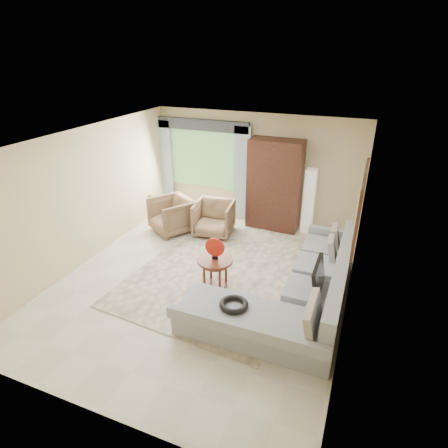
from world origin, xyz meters
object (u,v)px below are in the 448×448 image
at_px(potted_plant, 157,204).
at_px(armoire, 275,185).
at_px(armchair_right, 214,218).
at_px(sectional_sofa, 300,295).
at_px(armchair_left, 172,215).
at_px(tv_screen, 319,277).
at_px(coffee_table, 215,274).
at_px(floor_lamp, 309,201).

relative_size(potted_plant, armoire, 0.28).
xyz_separation_m(armchair_right, armoire, (1.15, 0.88, 0.66)).
height_order(sectional_sofa, armoire, armoire).
bearing_deg(armchair_left, armoire, 61.66).
height_order(sectional_sofa, tv_screen, tv_screen).
relative_size(armchair_right, potted_plant, 1.48).
xyz_separation_m(armchair_right, potted_plant, (-1.80, 0.49, -0.10)).
xyz_separation_m(sectional_sofa, coffee_table, (-1.49, -0.00, 0.05)).
distance_m(sectional_sofa, armchair_right, 3.12).
xyz_separation_m(armchair_left, potted_plant, (-0.85, 0.72, -0.11)).
height_order(sectional_sofa, armchair_left, sectional_sofa).
height_order(tv_screen, armoire, armoire).
relative_size(armchair_right, armoire, 0.41).
bearing_deg(coffee_table, sectional_sofa, 0.14).
height_order(sectional_sofa, potted_plant, sectional_sofa).
height_order(coffee_table, armchair_left, armchair_left).
height_order(armchair_right, armoire, armoire).
bearing_deg(tv_screen, floor_lamp, 103.07).
bearing_deg(potted_plant, floor_lamp, 6.89).
xyz_separation_m(tv_screen, floor_lamp, (-0.70, 3.02, 0.03)).
xyz_separation_m(sectional_sofa, armchair_right, (-2.38, 2.02, 0.11)).
relative_size(armchair_left, floor_lamp, 0.59).
distance_m(tv_screen, floor_lamp, 3.10).
xyz_separation_m(potted_plant, armoire, (2.95, 0.39, 0.76)).
bearing_deg(armoire, tv_screen, -63.09).
height_order(potted_plant, floor_lamp, floor_lamp).
bearing_deg(potted_plant, armchair_right, -15.13).
distance_m(coffee_table, floor_lamp, 3.17).
bearing_deg(armoire, sectional_sofa, -66.94).
bearing_deg(floor_lamp, tv_screen, -76.93).
bearing_deg(floor_lamp, armchair_left, -157.92).
distance_m(armchair_right, armoire, 1.59).
xyz_separation_m(armchair_right, floor_lamp, (1.95, 0.94, 0.36)).
relative_size(tv_screen, floor_lamp, 0.49).
bearing_deg(armchair_left, floor_lamp, 55.75).
xyz_separation_m(sectional_sofa, armoire, (-1.23, 2.90, 0.77)).
bearing_deg(floor_lamp, armchair_right, -154.25).
relative_size(tv_screen, potted_plant, 1.27).
relative_size(coffee_table, armoire, 0.30).
height_order(tv_screen, armchair_right, tv_screen).
relative_size(armchair_left, armchair_right, 1.03).
relative_size(tv_screen, armchair_right, 0.86).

